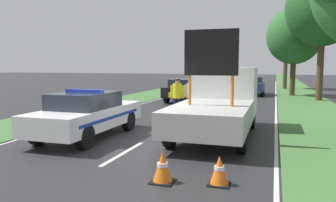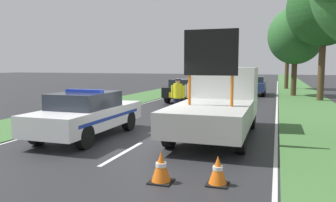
# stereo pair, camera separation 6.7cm
# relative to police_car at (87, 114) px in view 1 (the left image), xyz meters

# --- Properties ---
(ground_plane) EXTENTS (160.00, 160.00, 0.00)m
(ground_plane) POSITION_rel_police_car_xyz_m (2.01, 0.08, -0.78)
(ground_plane) COLOR #28282B
(lane_markings) EXTENTS (7.95, 57.05, 0.01)m
(lane_markings) POSITION_rel_police_car_xyz_m (2.01, 13.98, -0.77)
(lane_markings) COLOR silver
(lane_markings) RESTS_ON ground
(grass_verge_left) EXTENTS (3.33, 120.00, 0.03)m
(grass_verge_left) POSITION_rel_police_car_xyz_m (-3.68, 20.08, -0.76)
(grass_verge_left) COLOR #427038
(grass_verge_left) RESTS_ON ground
(grass_verge_right) EXTENTS (3.33, 120.00, 0.03)m
(grass_verge_right) POSITION_rel_police_car_xyz_m (7.70, 20.08, -0.76)
(grass_verge_right) COLOR #427038
(grass_verge_right) RESTS_ON ground
(police_car) EXTENTS (1.85, 4.73, 1.59)m
(police_car) POSITION_rel_police_car_xyz_m (0.00, 0.00, 0.00)
(police_car) COLOR white
(police_car) RESTS_ON ground
(work_truck) EXTENTS (2.28, 5.95, 3.41)m
(work_truck) POSITION_rel_police_car_xyz_m (4.02, 2.00, 0.35)
(work_truck) COLOR white
(work_truck) RESTS_ON ground
(road_barrier) EXTENTS (2.63, 0.08, 1.06)m
(road_barrier) POSITION_rel_police_car_xyz_m (2.29, 5.64, 0.09)
(road_barrier) COLOR black
(road_barrier) RESTS_ON ground
(police_officer) EXTENTS (0.64, 0.40, 1.77)m
(police_officer) POSITION_rel_police_car_xyz_m (1.65, 4.85, 0.28)
(police_officer) COLOR #191E38
(police_officer) RESTS_ON ground
(pedestrian_civilian) EXTENTS (0.64, 0.41, 1.79)m
(pedestrian_civilian) POSITION_rel_police_car_xyz_m (2.19, 5.27, 0.27)
(pedestrian_civilian) COLOR #191E38
(pedestrian_civilian) RESTS_ON ground
(traffic_cone_near_police) EXTENTS (0.43, 0.43, 0.59)m
(traffic_cone_near_police) POSITION_rel_police_car_xyz_m (4.85, -3.00, -0.48)
(traffic_cone_near_police) COLOR black
(traffic_cone_near_police) RESTS_ON ground
(traffic_cone_centre_front) EXTENTS (0.46, 0.46, 0.64)m
(traffic_cone_centre_front) POSITION_rel_police_car_xyz_m (3.74, -3.22, -0.46)
(traffic_cone_centre_front) COLOR black
(traffic_cone_centre_front) RESTS_ON ground
(queued_car_sedan_black) EXTENTS (1.91, 4.32, 1.47)m
(queued_car_sedan_black) POSITION_rel_police_car_xyz_m (0.18, 11.58, 0.00)
(queued_car_sedan_black) COLOR black
(queued_car_sedan_black) RESTS_ON ground
(queued_car_hatch_blue) EXTENTS (1.87, 4.02, 1.48)m
(queued_car_hatch_blue) POSITION_rel_police_car_xyz_m (4.09, 17.75, 0.00)
(queued_car_hatch_blue) COLOR navy
(queued_car_hatch_blue) RESTS_ON ground
(roadside_tree_near_left) EXTENTS (3.78, 3.78, 7.57)m
(roadside_tree_near_left) POSITION_rel_police_car_xyz_m (6.77, 25.73, 4.77)
(roadside_tree_near_left) COLOR #4C3823
(roadside_tree_near_left) RESTS_ON ground
(roadside_tree_mid_right) EXTENTS (4.77, 4.77, 8.63)m
(roadside_tree_mid_right) POSITION_rel_police_car_xyz_m (8.66, 14.70, 5.32)
(roadside_tree_mid_right) COLOR #4C3823
(roadside_tree_mid_right) RESTS_ON ground
(roadside_tree_far_left) EXTENTS (4.14, 4.14, 6.80)m
(roadside_tree_far_left) POSITION_rel_police_car_xyz_m (7.11, 17.86, 3.82)
(roadside_tree_far_left) COLOR #4C3823
(roadside_tree_far_left) RESTS_ON ground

